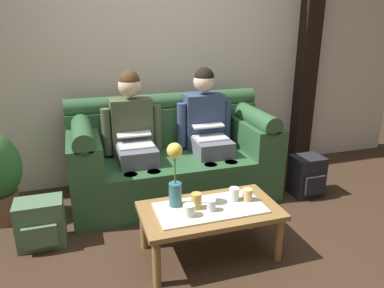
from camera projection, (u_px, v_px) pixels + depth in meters
The scene contains 15 objects.
ground_plane at pixel (214, 261), 2.68m from camera, with size 14.00×14.00×0.00m, color #382619.
back_wall_patterned at pixel (157, 40), 3.74m from camera, with size 6.00×0.12×2.90m, color beige.
timber_pillar at pixel (309, 38), 4.12m from camera, with size 0.20×0.20×2.90m, color black.
couch at pixel (172, 157), 3.61m from camera, with size 1.91×0.88×0.96m.
person_left at pixel (134, 133), 3.41m from camera, with size 0.56×0.67×1.22m.
person_right at pixel (207, 127), 3.62m from camera, with size 0.56×0.67×1.22m.
coffee_table at pixel (210, 214), 2.66m from camera, with size 0.99×0.54×0.39m.
flower_vase at pixel (175, 175), 2.59m from camera, with size 0.11×0.11×0.47m.
cup_near_left at pixel (189, 210), 2.52m from camera, with size 0.08×0.08×0.08m, color white.
cup_near_right at pixel (234, 194), 2.73m from camera, with size 0.07×0.07×0.10m, color white.
cup_far_center at pixel (196, 201), 2.61m from camera, with size 0.07×0.07×0.12m, color gold.
cup_far_left at pixel (211, 205), 2.58m from camera, with size 0.06×0.06×0.08m, color silver.
cup_far_right at pixel (247, 195), 2.73m from camera, with size 0.07×0.07×0.09m, color #DBB77A.
backpack_left at pixel (41, 223), 2.82m from camera, with size 0.35×0.28×0.37m.
backpack_right at pixel (307, 176), 3.63m from camera, with size 0.30×0.29×0.39m.
Camera 1 is at (-0.84, -2.10, 1.67)m, focal length 34.66 mm.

